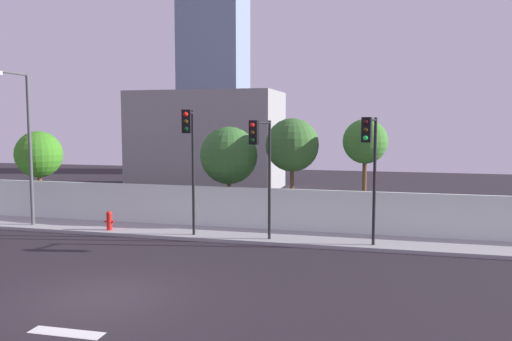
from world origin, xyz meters
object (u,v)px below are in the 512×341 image
at_px(street_lamp_curbside, 25,136).
at_px(roadside_tree_rightmost, 365,142).
at_px(traffic_light_right, 190,146).
at_px(roadside_tree_midright, 292,145).
at_px(roadside_tree_midleft, 229,156).
at_px(traffic_light_left, 261,154).
at_px(traffic_light_center, 370,153).
at_px(fire_hydrant, 109,220).
at_px(roadside_tree_leftmost, 39,155).

distance_m(street_lamp_curbside, roadside_tree_rightmost, 15.18).
distance_m(traffic_light_right, roadside_tree_midright, 5.35).
distance_m(traffic_light_right, roadside_tree_midleft, 4.22).
bearing_deg(roadside_tree_midleft, traffic_light_left, -57.85).
bearing_deg(traffic_light_center, street_lamp_curbside, 178.10).
distance_m(fire_hydrant, roadside_tree_rightmost, 11.75).
distance_m(roadside_tree_midleft, roadside_tree_midright, 3.09).
bearing_deg(roadside_tree_midright, traffic_light_left, -96.20).
distance_m(roadside_tree_leftmost, roadside_tree_midleft, 10.43).
bearing_deg(fire_hydrant, traffic_light_left, -5.80).
height_order(traffic_light_right, fire_hydrant, traffic_light_right).
relative_size(street_lamp_curbside, roadside_tree_rightmost, 1.37).
bearing_deg(roadside_tree_midleft, fire_hydrant, -142.10).
relative_size(roadside_tree_midleft, roadside_tree_rightmost, 0.93).
bearing_deg(roadside_tree_midright, roadside_tree_midleft, 180.00).
xyz_separation_m(roadside_tree_leftmost, roadside_tree_midright, (13.48, 0.00, 0.63)).
bearing_deg(street_lamp_curbside, traffic_light_center, -1.90).
xyz_separation_m(roadside_tree_leftmost, roadside_tree_midleft, (10.43, 0.00, 0.11)).
bearing_deg(traffic_light_left, roadside_tree_leftmost, 162.38).
bearing_deg(street_lamp_curbside, roadside_tree_rightmost, 13.38).
height_order(street_lamp_curbside, roadside_tree_leftmost, street_lamp_curbside).
bearing_deg(fire_hydrant, traffic_light_right, -10.10).
distance_m(traffic_light_left, roadside_tree_midright, 4.16).
xyz_separation_m(traffic_light_left, roadside_tree_midright, (0.45, 4.14, 0.15)).
relative_size(traffic_light_left, roadside_tree_midleft, 1.03).
relative_size(roadside_tree_midright, roadside_tree_rightmost, 1.01).
relative_size(traffic_light_right, roadside_tree_rightmost, 1.04).
height_order(traffic_light_right, roadside_tree_midleft, traffic_light_right).
distance_m(fire_hydrant, roadside_tree_midleft, 6.18).
height_order(traffic_light_center, roadside_tree_leftmost, traffic_light_center).
relative_size(street_lamp_curbside, roadside_tree_midleft, 1.48).
xyz_separation_m(fire_hydrant, roadside_tree_midright, (7.45, 3.43, 3.19)).
distance_m(traffic_light_center, roadside_tree_rightmost, 4.04).
bearing_deg(traffic_light_right, roadside_tree_midright, 50.89).
bearing_deg(fire_hydrant, traffic_light_center, -3.04).
height_order(roadside_tree_midright, roadside_tree_rightmost, roadside_tree_midright).
height_order(traffic_light_left, roadside_tree_leftmost, traffic_light_left).
relative_size(traffic_light_center, roadside_tree_midleft, 1.05).
height_order(traffic_light_center, traffic_light_right, traffic_light_right).
bearing_deg(street_lamp_curbside, roadside_tree_leftmost, 119.46).
xyz_separation_m(traffic_light_right, roadside_tree_rightmost, (6.65, 4.15, 0.05)).
height_order(traffic_light_right, roadside_tree_midright, traffic_light_right).
xyz_separation_m(traffic_light_left, street_lamp_curbside, (-11.04, 0.62, 0.60)).
xyz_separation_m(traffic_light_center, roadside_tree_midright, (-3.64, 4.02, 0.09)).
xyz_separation_m(street_lamp_curbside, fire_hydrant, (4.04, 0.09, -3.64)).
relative_size(traffic_light_right, street_lamp_curbside, 0.75).
distance_m(street_lamp_curbside, fire_hydrant, 5.44).
distance_m(roadside_tree_leftmost, roadside_tree_midright, 13.49).
bearing_deg(roadside_tree_rightmost, roadside_tree_midright, -180.00).
xyz_separation_m(street_lamp_curbside, roadside_tree_leftmost, (-1.98, 3.51, -1.08)).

